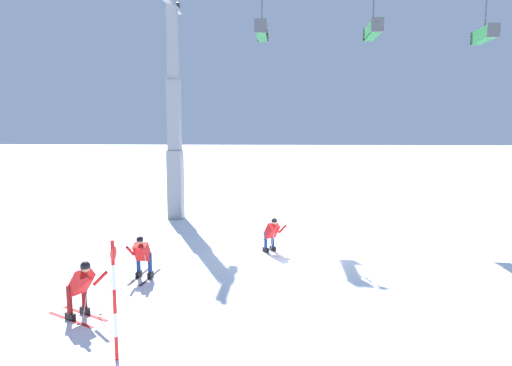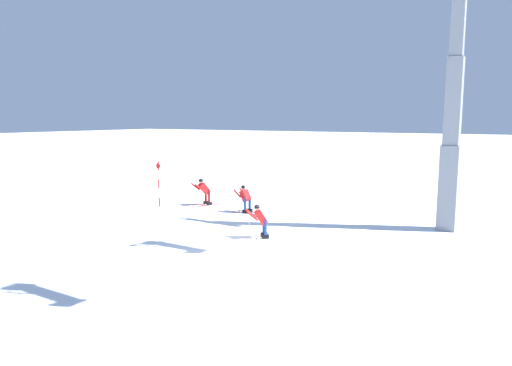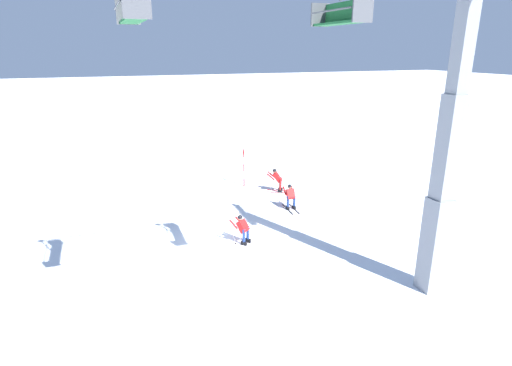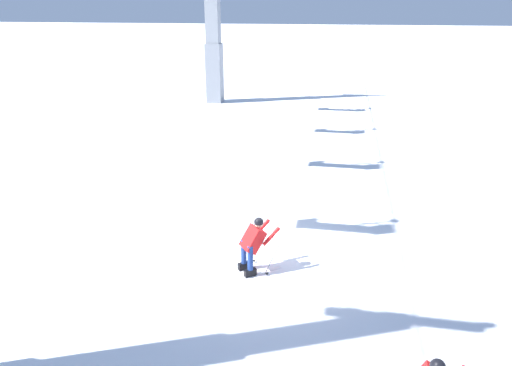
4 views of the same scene
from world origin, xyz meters
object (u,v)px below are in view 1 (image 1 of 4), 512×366
at_px(skier_carving_main, 272,233).
at_px(chairlift_seat_nearest, 260,31).
at_px(trail_marker_pole, 115,297).
at_px(skier_distant_uphill, 142,254).
at_px(chairlift_seat_second, 371,30).
at_px(chairlift_seat_middle, 483,34).
at_px(skier_distant_downhill, 82,285).
at_px(lift_tower_near, 174,128).

xyz_separation_m(skier_carving_main, chairlift_seat_nearest, (-0.79, 5.98, 8.57)).
height_order(trail_marker_pole, skier_distant_uphill, trail_marker_pole).
height_order(chairlift_seat_second, chairlift_seat_middle, same).
xyz_separation_m(chairlift_seat_nearest, chairlift_seat_middle, (10.47, 0.00, -0.29)).
relative_size(chairlift_seat_second, chairlift_seat_middle, 0.94).
bearing_deg(skier_carving_main, chairlift_seat_middle, 31.71).
relative_size(chairlift_seat_nearest, skier_distant_downhill, 1.21).
relative_size(lift_tower_near, skier_distant_downhill, 6.26).
xyz_separation_m(skier_distant_uphill, skier_distant_downhill, (-0.49, -2.91, 0.08)).
bearing_deg(trail_marker_pole, chairlift_seat_middle, 47.95).
height_order(skier_carving_main, chairlift_seat_second, chairlift_seat_second).
bearing_deg(lift_tower_near, chairlift_seat_middle, 0.00).
bearing_deg(skier_carving_main, trail_marker_pole, -109.57).
relative_size(trail_marker_pole, skier_distant_uphill, 1.49).
height_order(skier_carving_main, skier_distant_uphill, skier_distant_uphill).
bearing_deg(chairlift_seat_second, skier_distant_uphill, -132.48).
relative_size(chairlift_seat_middle, skier_distant_downhill, 1.32).
distance_m(skier_carving_main, trail_marker_pole, 8.34).
relative_size(lift_tower_near, chairlift_seat_middle, 4.74).
xyz_separation_m(chairlift_seat_middle, trail_marker_pole, (-12.46, -13.82, -7.74)).
relative_size(trail_marker_pole, skier_distant_downhill, 1.36).
bearing_deg(skier_distant_uphill, chairlift_seat_middle, 34.01).
xyz_separation_m(chairlift_seat_middle, skier_distant_downhill, (-14.01, -12.04, -8.19)).
bearing_deg(chairlift_seat_second, skier_carving_main, -127.00).
distance_m(trail_marker_pole, skier_distant_downhill, 2.40).
bearing_deg(chairlift_seat_middle, skier_carving_main, -148.29).
bearing_deg(trail_marker_pole, lift_tower_near, 99.69).
bearing_deg(skier_distant_uphill, trail_marker_pole, -77.26).
bearing_deg(chairlift_seat_nearest, skier_distant_uphill, -108.50).
relative_size(chairlift_seat_second, trail_marker_pole, 0.91).
distance_m(skier_carving_main, skier_distant_downhill, 7.45).
xyz_separation_m(chairlift_seat_nearest, chairlift_seat_second, (5.30, -0.00, -0.04)).
distance_m(lift_tower_near, chairlift_seat_nearest, 6.36).
bearing_deg(chairlift_seat_middle, skier_distant_uphill, -145.99).
height_order(trail_marker_pole, skier_distant_downhill, trail_marker_pole).
bearing_deg(chairlift_seat_second, chairlift_seat_nearest, 180.00).
relative_size(lift_tower_near, chairlift_seat_nearest, 5.17).
height_order(skier_carving_main, chairlift_seat_middle, chairlift_seat_middle).
distance_m(chairlift_seat_second, skier_distant_uphill, 15.02).
height_order(chairlift_seat_nearest, chairlift_seat_second, same).
bearing_deg(chairlift_seat_nearest, trail_marker_pole, -98.20).
height_order(lift_tower_near, chairlift_seat_middle, lift_tower_near).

